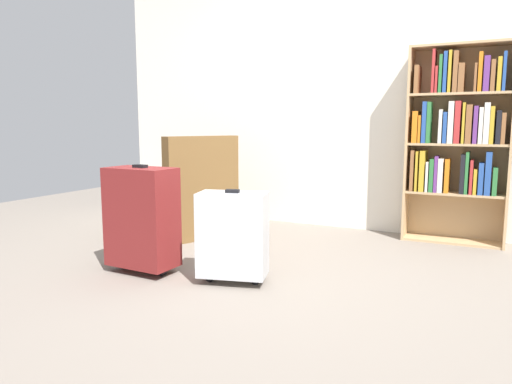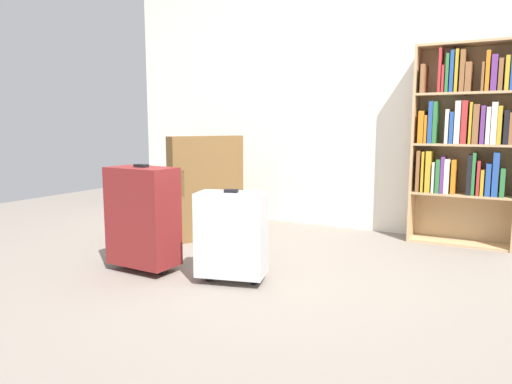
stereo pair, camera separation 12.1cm
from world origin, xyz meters
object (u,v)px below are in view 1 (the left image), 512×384
at_px(suitcase_dark_red, 142,217).
at_px(suitcase_silver, 233,234).
at_px(mug, 224,236).
at_px(armchair, 188,200).
at_px(bookshelf, 458,135).

bearing_deg(suitcase_dark_red, suitcase_silver, 6.79).
bearing_deg(mug, suitcase_silver, -56.97).
distance_m(armchair, mug, 0.54).
bearing_deg(suitcase_dark_red, armchair, 109.20).
bearing_deg(bookshelf, mug, -153.58).
bearing_deg(mug, bookshelf, 26.42).
relative_size(bookshelf, mug, 13.71).
bearing_deg(mug, suitcase_dark_red, -94.06).
bearing_deg(mug, armchair, 165.82).
distance_m(armchair, suitcase_silver, 1.45).
relative_size(bookshelf, suitcase_silver, 2.75).
distance_m(armchair, suitcase_dark_red, 1.16).
height_order(bookshelf, mug, bookshelf).
relative_size(armchair, suitcase_silver, 1.55).
relative_size(bookshelf, suitcase_dark_red, 2.24).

